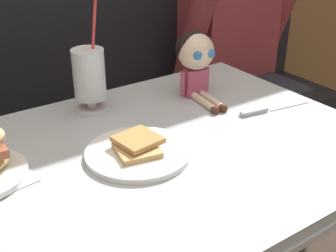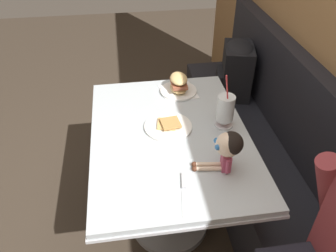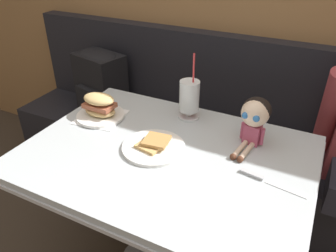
# 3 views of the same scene
# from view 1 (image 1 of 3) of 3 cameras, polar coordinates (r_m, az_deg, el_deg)

# --- Properties ---
(booth_bench) EXTENTS (2.60, 0.48, 1.00)m
(booth_bench) POSITION_cam_1_polar(r_m,az_deg,el_deg) (1.79, -12.52, -6.04)
(booth_bench) COLOR black
(booth_bench) RESTS_ON ground
(diner_table) EXTENTS (1.11, 0.81, 0.74)m
(diner_table) POSITION_cam_1_polar(r_m,az_deg,el_deg) (1.20, -1.36, -11.08)
(diner_table) COLOR #B2BCC1
(diner_table) RESTS_ON ground
(toast_plate) EXTENTS (0.25, 0.25, 0.04)m
(toast_plate) POSITION_cam_1_polar(r_m,az_deg,el_deg) (1.06, -3.87, -3.22)
(toast_plate) COLOR white
(toast_plate) RESTS_ON diner_table
(milkshake_glass) EXTENTS (0.10, 0.10, 0.32)m
(milkshake_glass) POSITION_cam_1_polar(r_m,az_deg,el_deg) (1.26, -10.00, 6.18)
(milkshake_glass) COLOR silver
(milkshake_glass) RESTS_ON diner_table
(butter_knife) EXTENTS (0.24, 0.05, 0.01)m
(butter_knife) POSITION_cam_1_polar(r_m,az_deg,el_deg) (1.30, 12.09, 2.01)
(butter_knife) COLOR silver
(butter_knife) RESTS_ON diner_table
(seated_doll) EXTENTS (0.13, 0.22, 0.20)m
(seated_doll) POSITION_cam_1_polar(r_m,az_deg,el_deg) (1.34, 3.54, 9.04)
(seated_doll) COLOR #B74C6B
(seated_doll) RESTS_ON diner_table
(diner_patron) EXTENTS (0.55, 0.48, 0.81)m
(diner_patron) POSITION_cam_1_polar(r_m,az_deg,el_deg) (1.96, 8.37, 10.77)
(diner_patron) COLOR maroon
(diner_patron) RESTS_ON booth_bench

